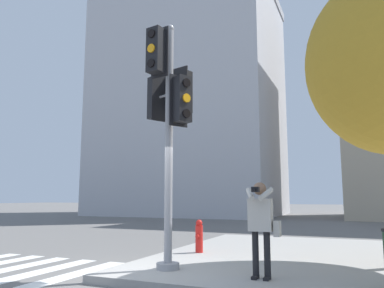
# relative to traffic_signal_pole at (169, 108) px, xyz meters

# --- Properties ---
(ground_plane) EXTENTS (160.00, 160.00, 0.00)m
(ground_plane) POSITION_rel_traffic_signal_pole_xyz_m (-0.63, -0.56, -3.31)
(ground_plane) COLOR slate
(sidewalk_corner) EXTENTS (8.00, 8.00, 0.15)m
(sidewalk_corner) POSITION_rel_traffic_signal_pole_xyz_m (2.87, 2.94, -3.23)
(sidewalk_corner) COLOR #9E9B96
(sidewalk_corner) RESTS_ON ground_plane
(traffic_signal_pole) EXTENTS (1.16, 1.21, 4.92)m
(traffic_signal_pole) POSITION_rel_traffic_signal_pole_xyz_m (0.00, 0.00, 0.00)
(traffic_signal_pole) COLOR #939399
(traffic_signal_pole) RESTS_ON sidewalk_corner
(person_photographer) EXTENTS (0.58, 0.54, 1.62)m
(person_photographer) POSITION_rel_traffic_signal_pole_xyz_m (1.84, -0.11, -2.19)
(person_photographer) COLOR black
(person_photographer) RESTS_ON sidewalk_corner
(fire_hydrant) EXTENTS (0.19, 0.25, 0.80)m
(fire_hydrant) POSITION_rel_traffic_signal_pole_xyz_m (-0.28, 2.26, -2.76)
(fire_hydrant) COLOR red
(fire_hydrant) RESTS_ON sidewalk_corner
(building_left) EXTENTS (15.36, 12.04, 20.06)m
(building_left) POSITION_rel_traffic_signal_pole_xyz_m (-9.94, 24.16, 6.74)
(building_left) COLOR #BCBCC1
(building_left) RESTS_ON ground_plane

